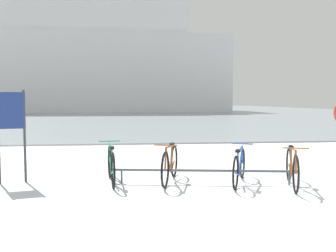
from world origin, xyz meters
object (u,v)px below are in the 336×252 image
Objects in this scene: bicycle_1 at (170,164)px; info_sign at (11,120)px; bicycle_0 at (111,165)px; ferry_ship at (81,55)px; bicycle_2 at (239,167)px; bicycle_3 at (292,168)px.

info_sign is at bearing 174.96° from bicycle_1.
bicycle_1 reaches higher than bicycle_0.
bicycle_0 is 0.87× the size of info_sign.
info_sign is at bearing -84.04° from ferry_ship.
bicycle_2 is (2.62, -0.36, -0.02)m from bicycle_0.
ferry_ship reaches higher than bicycle_3.
bicycle_1 is at bearing -80.54° from ferry_ship.
bicycle_0 is 1.05× the size of bicycle_2.
bicycle_1 reaches higher than bicycle_2.
bicycle_2 is 1.03m from bicycle_3.
bicycle_3 is (2.36, -0.65, 0.00)m from bicycle_1.
bicycle_3 is (0.96, -0.36, 0.02)m from bicycle_2.
bicycle_2 is 0.94× the size of bicycle_3.
bicycle_0 is at bearing -6.24° from info_sign.
info_sign is (-2.04, 0.22, 0.93)m from bicycle_0.
ferry_ship is (-10.99, 52.46, 8.74)m from bicycle_3.
bicycle_3 is (3.58, -0.72, 0.00)m from bicycle_0.
bicycle_3 reaches higher than bicycle_2.
bicycle_1 is 0.04× the size of ferry_ship.
info_sign is (-4.65, 0.58, 0.95)m from bicycle_2.
bicycle_2 is 53.77m from ferry_ship.
bicycle_0 is 0.99× the size of bicycle_3.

